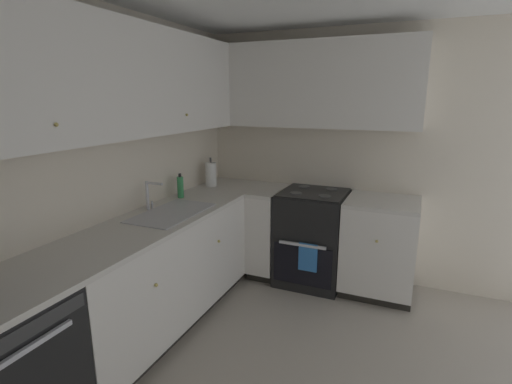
% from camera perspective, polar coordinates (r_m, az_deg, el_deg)
% --- Properties ---
extents(wall_back, '(4.01, 0.05, 2.41)m').
position_cam_1_polar(wall_back, '(2.81, -25.70, 0.74)').
color(wall_back, beige).
rests_on(wall_back, ground_plane).
extents(wall_right, '(0.05, 3.21, 2.41)m').
position_cam_1_polar(wall_right, '(3.85, 15.35, 4.84)').
color(wall_right, beige).
rests_on(wall_right, ground_plane).
extents(dishwasher, '(0.60, 0.63, 0.86)m').
position_cam_1_polar(dishwasher, '(2.43, -33.83, -22.53)').
color(dishwasher, black).
rests_on(dishwasher, ground_plane).
extents(lower_cabinets_back, '(1.88, 0.62, 0.86)m').
position_cam_1_polar(lower_cabinets_back, '(3.13, -14.35, -11.98)').
color(lower_cabinets_back, silver).
rests_on(lower_cabinets_back, ground_plane).
extents(countertop_back, '(3.08, 0.60, 0.03)m').
position_cam_1_polar(countertop_back, '(2.97, -14.85, -4.25)').
color(countertop_back, beige).
rests_on(countertop_back, lower_cabinets_back).
extents(lower_cabinets_right, '(0.62, 1.53, 0.86)m').
position_cam_1_polar(lower_cabinets_right, '(3.74, 12.92, -7.51)').
color(lower_cabinets_right, silver).
rests_on(lower_cabinets_right, ground_plane).
extents(countertop_right, '(0.60, 1.53, 0.03)m').
position_cam_1_polar(countertop_right, '(3.60, 13.29, -0.93)').
color(countertop_right, beige).
rests_on(countertop_right, lower_cabinets_right).
extents(oven_range, '(0.68, 0.62, 1.05)m').
position_cam_1_polar(oven_range, '(3.81, 8.37, -6.56)').
color(oven_range, black).
rests_on(oven_range, ground_plane).
extents(upper_cabinets_back, '(2.76, 0.34, 0.77)m').
position_cam_1_polar(upper_cabinets_back, '(2.80, -20.61, 15.32)').
color(upper_cabinets_back, silver).
extents(upper_cabinets_right, '(0.32, 2.08, 0.77)m').
position_cam_1_polar(upper_cabinets_right, '(3.73, 7.45, 15.51)').
color(upper_cabinets_right, silver).
extents(sink, '(0.71, 0.40, 0.10)m').
position_cam_1_polar(sink, '(3.09, -12.35, -3.80)').
color(sink, '#B7B7BC').
rests_on(sink, countertop_back).
extents(faucet, '(0.07, 0.16, 0.24)m').
position_cam_1_polar(faucet, '(3.17, -15.55, -0.17)').
color(faucet, silver).
rests_on(faucet, countertop_back).
extents(soap_bottle, '(0.06, 0.06, 0.22)m').
position_cam_1_polar(soap_bottle, '(3.51, -11.19, 0.75)').
color(soap_bottle, '#338C4C').
rests_on(soap_bottle, countertop_back).
extents(paper_towel_roll, '(0.11, 0.11, 0.30)m').
position_cam_1_polar(paper_towel_roll, '(3.93, -6.73, 2.64)').
color(paper_towel_roll, white).
rests_on(paper_towel_roll, countertop_back).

